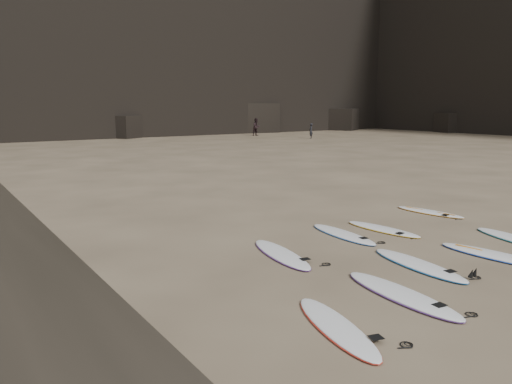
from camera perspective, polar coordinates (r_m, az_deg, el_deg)
ground at (r=12.32m, az=21.49°, el=-7.33°), size 240.00×240.00×0.00m
surfboard_0 at (r=8.31m, az=9.19°, el=-14.91°), size 1.21×2.53×0.09m
surfboard_1 at (r=9.83m, az=16.27°, el=-11.11°), size 0.88×2.83×0.10m
surfboard_2 at (r=11.65m, az=18.05°, el=-7.86°), size 0.95×2.72×0.10m
surfboard_3 at (r=12.98m, az=25.82°, el=-6.54°), size 0.94×2.80×0.10m
surfboard_5 at (r=11.85m, az=2.89°, el=-7.05°), size 1.10×2.70×0.09m
surfboard_6 at (r=13.80m, az=9.90°, el=-4.73°), size 0.82×2.58×0.09m
surfboard_7 at (r=14.58m, az=14.28°, el=-4.10°), size 0.81×2.47×0.09m
surfboard_8 at (r=17.30m, az=19.22°, el=-2.15°), size 0.84×2.42×0.09m
person_a at (r=51.98m, az=6.29°, el=6.96°), size 0.67×0.67×1.56m
person_b at (r=56.21m, az=0.05°, el=7.44°), size 1.01×0.82×1.93m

